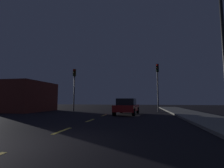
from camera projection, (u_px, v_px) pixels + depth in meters
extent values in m
plane|color=black|center=(93.00, 119.00, 11.38)|extent=(80.00, 80.00, 0.00)
cube|color=gray|center=(213.00, 121.00, 9.98)|extent=(3.00, 40.00, 0.15)
cube|color=#EACC4C|center=(62.00, 131.00, 7.07)|extent=(0.16, 1.60, 0.01)
cube|color=#EACC4C|center=(90.00, 120.00, 10.79)|extent=(0.16, 1.60, 0.01)
cube|color=#EACC4C|center=(104.00, 115.00, 14.50)|extent=(0.16, 1.60, 0.01)
cylinder|color=#2D2D30|center=(74.00, 90.00, 20.37)|extent=(0.14, 0.14, 5.15)
cube|color=#382D0C|center=(74.00, 73.00, 20.58)|extent=(0.32, 0.24, 0.90)
sphere|color=red|center=(74.00, 70.00, 20.45)|extent=(0.20, 0.20, 0.20)
sphere|color=#3F2D0C|center=(74.00, 73.00, 20.42)|extent=(0.20, 0.20, 0.20)
sphere|color=#0C3319|center=(74.00, 75.00, 20.39)|extent=(0.20, 0.20, 0.20)
cylinder|color=#4C4C51|center=(158.00, 88.00, 18.53)|extent=(0.14, 0.14, 5.38)
cube|color=black|center=(157.00, 68.00, 18.75)|extent=(0.32, 0.24, 0.90)
sphere|color=red|center=(157.00, 65.00, 18.63)|extent=(0.20, 0.20, 0.20)
sphere|color=#3F2D0C|center=(157.00, 68.00, 18.60)|extent=(0.20, 0.20, 0.20)
sphere|color=#0C3319|center=(157.00, 70.00, 18.57)|extent=(0.20, 0.20, 0.20)
cube|color=#B21919|center=(127.00, 108.00, 15.34)|extent=(2.08, 4.15, 0.56)
cube|color=black|center=(126.00, 102.00, 15.20)|extent=(1.70, 1.93, 0.58)
cylinder|color=black|center=(121.00, 110.00, 16.93)|extent=(0.27, 0.66, 0.64)
cylinder|color=black|center=(138.00, 110.00, 16.50)|extent=(0.27, 0.66, 0.64)
cylinder|color=black|center=(114.00, 112.00, 14.13)|extent=(0.27, 0.66, 0.64)
cylinder|color=black|center=(134.00, 112.00, 13.69)|extent=(0.27, 0.66, 0.64)
cylinder|color=black|center=(224.00, 52.00, 9.11)|extent=(0.18, 0.18, 7.90)
cube|color=maroon|center=(28.00, 97.00, 19.79)|extent=(4.13, 6.32, 3.47)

